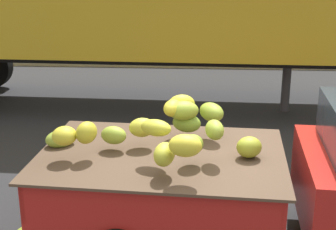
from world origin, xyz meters
The scene contains 2 objects.
curb_strip centered at (0.00, 9.13, 0.08)m, with size 80.00×0.80×0.16m, color gray.
pickup_truck centered at (1.14, -0.31, 0.89)m, with size 4.87×2.17×1.70m.
Camera 1 is at (-0.32, -5.34, 3.23)m, focal length 54.03 mm.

